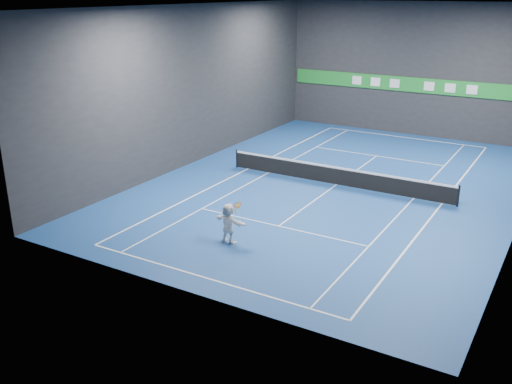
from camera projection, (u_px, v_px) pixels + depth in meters
The scene contains 19 objects.
ground at pixel (336, 185), 30.07m from camera, with size 26.00×26.00×0.00m, color navy.
ceiling at pixel (345, 6), 27.03m from camera, with size 26.00×26.00×0.00m, color black.
wall_back at pixel (413, 70), 39.10m from camera, with size 18.00×0.10×9.00m, color #252528.
wall_front at pixel (182, 166), 18.00m from camera, with size 18.00×0.10×9.00m, color #252528.
wall_left at pixel (195, 86), 32.85m from camera, with size 0.10×26.00×9.00m, color #252528.
baseline_near at pixel (206, 278), 20.42m from camera, with size 10.98×0.08×0.01m, color white.
baseline_far at pixel (403, 137), 39.72m from camera, with size 10.98×0.08×0.01m, color white.
sideline_doubles_left at pixel (247, 169), 32.69m from camera, with size 0.08×23.78×0.01m, color white.
sideline_doubles_right at pixel (442, 204), 27.45m from camera, with size 0.08×23.78×0.01m, color white.
sideline_singles_left at pixel (268, 173), 32.03m from camera, with size 0.06×23.78×0.01m, color white.
sideline_singles_right at pixel (413, 199), 28.11m from camera, with size 0.06×23.78×0.01m, color white.
service_line_near at pixel (279, 226), 24.88m from camera, with size 8.23×0.06×0.01m, color white.
service_line_far at pixel (377, 156), 35.26m from camera, with size 8.23×0.06×0.01m, color white.
center_service_line at pixel (336, 185), 30.07m from camera, with size 0.06×12.80×0.01m, color white.
player at pixel (228, 223), 23.02m from camera, with size 1.56×0.50×1.68m, color white.
tennis_ball at pixel (228, 178), 22.55m from camera, with size 0.07×0.07×0.07m, color #ABD924.
tennis_net at pixel (337, 175), 29.89m from camera, with size 12.50×0.10×1.07m.
sponsor_banner at pixel (412, 85), 39.39m from camera, with size 17.64×0.11×1.00m.
tennis_racket at pixel (237, 206), 22.59m from camera, with size 0.39×0.34×0.51m.
Camera 1 is at (10.76, -26.66, 9.80)m, focal length 40.00 mm.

